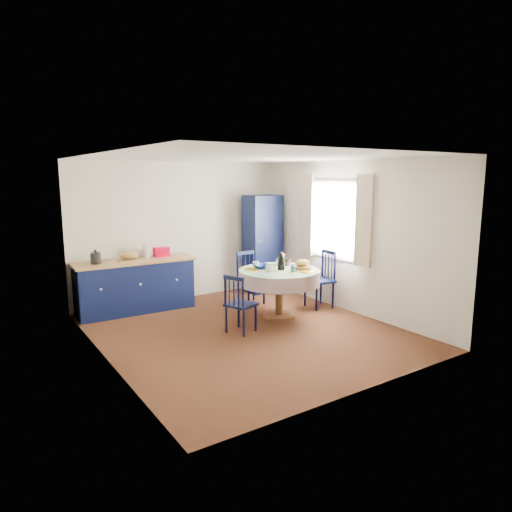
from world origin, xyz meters
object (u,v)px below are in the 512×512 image
(mug_c, at_px, (287,263))
(mug_d, at_px, (256,265))
(pantry_cabinet, at_px, (263,244))
(kitchen_counter, at_px, (135,285))
(dining_table, at_px, (280,277))
(chair_far, at_px, (250,277))
(chair_right, at_px, (321,279))
(chair_left, at_px, (239,304))
(mug_a, at_px, (269,268))
(cobalt_bowl, at_px, (261,266))
(mug_b, at_px, (293,269))

(mug_c, bearing_deg, mug_d, 163.14)
(pantry_cabinet, bearing_deg, kitchen_counter, 177.74)
(dining_table, relative_size, chair_far, 1.39)
(mug_c, bearing_deg, chair_right, -11.32)
(kitchen_counter, xyz_separation_m, chair_left, (0.89, -1.88, -0.02))
(chair_far, relative_size, mug_c, 7.17)
(kitchen_counter, distance_m, mug_a, 2.31)
(chair_left, xyz_separation_m, chair_far, (0.97, 1.24, 0.03))
(chair_left, distance_m, mug_d, 1.03)
(chair_far, relative_size, chair_right, 0.94)
(chair_left, height_order, cobalt_bowl, chair_left)
(mug_a, distance_m, mug_d, 0.37)
(dining_table, bearing_deg, chair_right, 4.37)
(dining_table, distance_m, mug_b, 0.32)
(chair_far, xyz_separation_m, mug_b, (0.01, -1.22, 0.35))
(mug_a, relative_size, mug_c, 1.01)
(dining_table, height_order, mug_d, dining_table)
(pantry_cabinet, xyz_separation_m, chair_right, (0.22, -1.48, -0.44))
(mug_d, bearing_deg, cobalt_bowl, -76.92)
(mug_a, height_order, mug_b, mug_a)
(mug_a, distance_m, mug_b, 0.37)
(kitchen_counter, distance_m, mug_b, 2.67)
(chair_far, distance_m, chair_right, 1.26)
(chair_far, height_order, mug_a, chair_far)
(mug_c, bearing_deg, dining_table, -145.86)
(pantry_cabinet, bearing_deg, chair_right, -82.78)
(pantry_cabinet, bearing_deg, mug_b, -111.30)
(mug_d, bearing_deg, chair_far, 66.19)
(kitchen_counter, distance_m, pantry_cabinet, 2.59)
(mug_d, height_order, cobalt_bowl, mug_d)
(kitchen_counter, distance_m, chair_right, 3.15)
(pantry_cabinet, distance_m, dining_table, 1.74)
(chair_far, xyz_separation_m, mug_a, (-0.25, -0.96, 0.36))
(chair_far, bearing_deg, mug_a, -107.57)
(kitchen_counter, relative_size, cobalt_bowl, 7.29)
(chair_left, relative_size, mug_d, 8.09)
(mug_a, bearing_deg, mug_c, 22.89)
(pantry_cabinet, height_order, mug_b, pantry_cabinet)
(chair_right, height_order, mug_d, chair_right)
(chair_left, bearing_deg, chair_far, -59.76)
(chair_left, relative_size, chair_right, 0.87)
(mug_b, bearing_deg, mug_c, 63.34)
(kitchen_counter, distance_m, cobalt_bowl, 2.15)
(chair_left, bearing_deg, mug_a, -90.83)
(chair_far, xyz_separation_m, cobalt_bowl, (-0.24, -0.72, 0.34))
(cobalt_bowl, bearing_deg, chair_right, -8.36)
(dining_table, height_order, mug_b, dining_table)
(chair_right, bearing_deg, chair_far, -127.76)
(kitchen_counter, relative_size, mug_d, 18.53)
(chair_far, xyz_separation_m, mug_c, (0.25, -0.75, 0.36))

